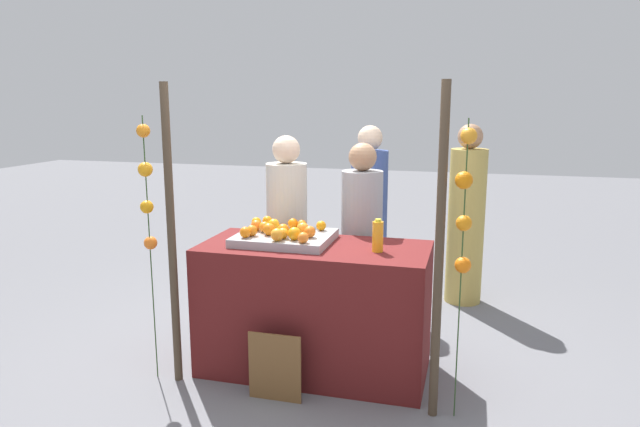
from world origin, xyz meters
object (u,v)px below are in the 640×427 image
at_px(orange_0, 283,230).
at_px(juice_bottle, 378,236).
at_px(stall_counter, 315,308).
at_px(orange_1, 293,224).
at_px(vendor_left, 287,244).
at_px(vendor_right, 361,251).
at_px(chalkboard_sign, 275,368).

height_order(orange_0, juice_bottle, juice_bottle).
xyz_separation_m(stall_counter, orange_1, (-0.23, 0.21, 0.57)).
height_order(stall_counter, vendor_left, vendor_left).
relative_size(orange_1, juice_bottle, 0.35).
distance_m(juice_bottle, vendor_left, 1.11).
distance_m(orange_1, juice_bottle, 0.73).
relative_size(stall_counter, vendor_right, 0.99).
relative_size(orange_0, juice_bottle, 0.39).
relative_size(juice_bottle, vendor_left, 0.14).
bearing_deg(orange_0, chalkboard_sign, -78.72).
xyz_separation_m(juice_bottle, vendor_left, (-0.86, 0.64, -0.27)).
height_order(orange_0, orange_1, orange_0).
height_order(orange_0, vendor_right, vendor_right).
xyz_separation_m(juice_bottle, vendor_right, (-0.23, 0.64, -0.29)).
distance_m(orange_1, vendor_right, 0.65).
relative_size(stall_counter, orange_1, 20.51).
xyz_separation_m(orange_1, vendor_left, (-0.18, 0.38, -0.26)).
bearing_deg(stall_counter, orange_0, -174.06).
xyz_separation_m(orange_0, orange_1, (-0.00, 0.24, -0.00)).
bearing_deg(orange_0, juice_bottle, -2.05).
height_order(orange_1, chalkboard_sign, orange_1).
height_order(orange_0, chalkboard_sign, orange_0).
bearing_deg(vendor_right, orange_1, -140.18).
bearing_deg(vendor_right, vendor_left, 179.20).
bearing_deg(chalkboard_sign, vendor_right, 71.99).
bearing_deg(chalkboard_sign, stall_counter, 75.35).
bearing_deg(juice_bottle, vendor_left, 143.05).
bearing_deg(vendor_left, orange_0, -73.93).
distance_m(stall_counter, juice_bottle, 0.73).
distance_m(orange_0, vendor_left, 0.70).
height_order(stall_counter, chalkboard_sign, stall_counter).
bearing_deg(vendor_left, orange_1, -65.36).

